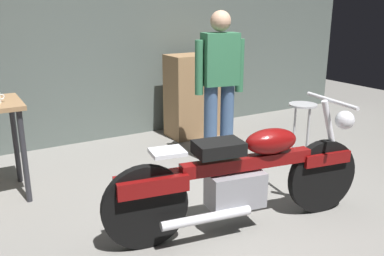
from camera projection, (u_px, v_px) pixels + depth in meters
The scene contains 6 objects.
ground_plane at pixel (235, 226), 3.35m from camera, with size 12.00×12.00×0.00m, color gray.
back_wall at pixel (107, 19), 5.22m from camera, with size 8.00×0.12×3.10m, color #56605B.
motorcycle at pixel (244, 175), 3.22m from camera, with size 2.17×0.67×1.00m.
person_standing at pixel (220, 81), 4.52m from camera, with size 0.56×0.29×1.67m.
shop_stool at pixel (302, 116), 4.75m from camera, with size 0.32×0.32×0.64m.
wooden_dresser at pixel (197, 95), 5.59m from camera, with size 0.80×0.47×1.10m.
Camera 1 is at (-1.81, -2.40, 1.72)m, focal length 38.70 mm.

